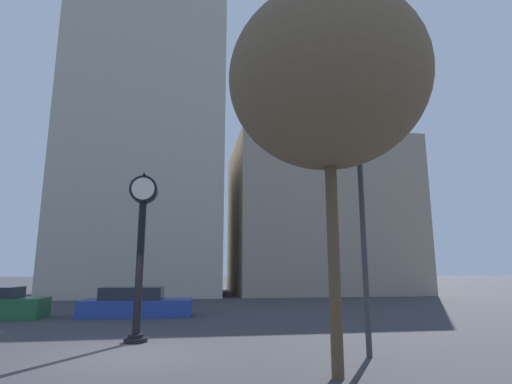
% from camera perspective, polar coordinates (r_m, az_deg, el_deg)
% --- Properties ---
extents(ground_plane, '(200.00, 200.00, 0.00)m').
position_cam_1_polar(ground_plane, '(10.81, -18.00, -21.31)').
color(ground_plane, '#38383D').
extents(building_tall_tower, '(12.35, 12.00, 40.86)m').
position_cam_1_polar(building_tall_tower, '(39.30, -14.49, 17.37)').
color(building_tall_tower, '#BCB29E').
rests_on(building_tall_tower, ground_plane).
extents(building_storefront_row, '(14.98, 12.00, 12.90)m').
position_cam_1_polar(building_storefront_row, '(36.54, 8.63, -3.85)').
color(building_storefront_row, gray).
rests_on(building_storefront_row, ground_plane).
extents(street_clock, '(0.82, 0.67, 4.93)m').
position_cam_1_polar(street_clock, '(12.41, -16.07, -6.12)').
color(street_clock, black).
rests_on(street_clock, ground_plane).
extents(car_blue, '(4.78, 1.94, 1.26)m').
position_cam_1_polar(car_blue, '(18.88, -16.78, -15.07)').
color(car_blue, '#28429E').
rests_on(car_blue, ground_plane).
extents(street_lamp_right, '(0.36, 1.57, 5.68)m').
position_cam_1_polar(street_lamp_right, '(10.80, 13.97, -1.02)').
color(street_lamp_right, '#38383D').
rests_on(street_lamp_right, ground_plane).
extents(bare_tree, '(4.30, 4.30, 7.99)m').
position_cam_1_polar(bare_tree, '(9.13, 10.16, 15.25)').
color(bare_tree, brown).
rests_on(bare_tree, ground_plane).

